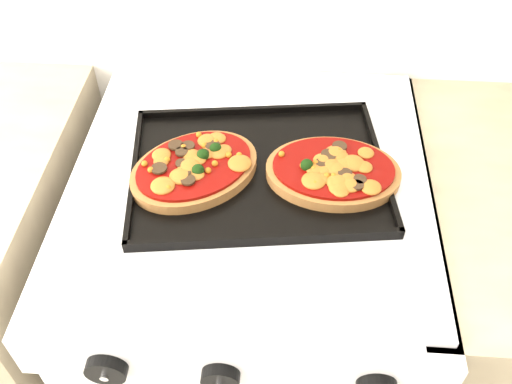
# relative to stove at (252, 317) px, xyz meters

# --- Properties ---
(stove) EXTENTS (0.60, 0.60, 0.91)m
(stove) POSITION_rel_stove_xyz_m (0.00, 0.00, 0.00)
(stove) COLOR white
(stove) RESTS_ON floor
(control_panel) EXTENTS (0.60, 0.02, 0.09)m
(control_panel) POSITION_rel_stove_xyz_m (0.00, -0.31, 0.40)
(control_panel) COLOR white
(control_panel) RESTS_ON stove
(knob_left) EXTENTS (0.06, 0.02, 0.06)m
(knob_left) POSITION_rel_stove_xyz_m (-0.17, -0.33, 0.40)
(knob_left) COLOR black
(knob_left) RESTS_ON control_panel
(knob_center) EXTENTS (0.05, 0.02, 0.05)m
(knob_center) POSITION_rel_stove_xyz_m (-0.01, -0.33, 0.40)
(knob_center) COLOR black
(knob_center) RESTS_ON control_panel
(baking_tray) EXTENTS (0.45, 0.36, 0.02)m
(baking_tray) POSITION_rel_stove_xyz_m (0.01, -0.00, 0.47)
(baking_tray) COLOR black
(baking_tray) RESTS_ON stove
(pizza_left) EXTENTS (0.27, 0.25, 0.03)m
(pizza_left) POSITION_rel_stove_xyz_m (-0.09, -0.02, 0.48)
(pizza_left) COLOR #A26D37
(pizza_left) RESTS_ON baking_tray
(pizza_right) EXTENTS (0.22, 0.16, 0.03)m
(pizza_right) POSITION_rel_stove_xyz_m (0.13, -0.01, 0.48)
(pizza_right) COLOR #A26D37
(pizza_right) RESTS_ON baking_tray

